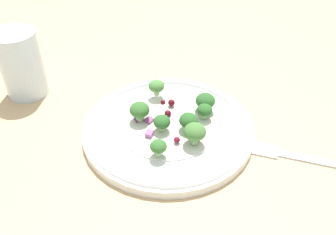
{
  "coord_description": "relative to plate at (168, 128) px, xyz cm",
  "views": [
    {
      "loc": [
        21.44,
        -33.03,
        34.66
      ],
      "look_at": [
        -1.75,
        -1.62,
        2.7
      ],
      "focal_mm": 39.76,
      "sensor_mm": 36.0,
      "label": 1
    }
  ],
  "objects": [
    {
      "name": "ground_plane",
      "position": [
        1.75,
        1.62,
        -1.86
      ],
      "size": [
        180.0,
        180.0,
        2.0
      ],
      "primitive_type": "cube",
      "color": "tan"
    },
    {
      "name": "onion_bit_2",
      "position": [
        -0.66,
        -3.29,
        0.96
      ],
      "size": [
        1.22,
        1.31,
        0.46
      ],
      "primitive_type": "cube",
      "rotation": [
        0.0,
        0.0,
        1.88
      ],
      "color": "#A35B93",
      "rests_on": "plate"
    },
    {
      "name": "broccoli_floret_6",
      "position": [
        2.6,
        -5.52,
        2.09
      ],
      "size": [
        2.11,
        2.11,
        2.14
      ],
      "color": "#9EC684",
      "rests_on": "plate"
    },
    {
      "name": "dressing_pool",
      "position": [
        -0.0,
        0.0,
        0.44
      ],
      "size": [
        13.68,
        13.68,
        0.2
      ],
      "primitive_type": "cylinder",
      "color": "white",
      "rests_on": "plate"
    },
    {
      "name": "onion_bit_1",
      "position": [
        -3.91,
        -1.58,
        0.59
      ],
      "size": [
        1.49,
        1.57,
        0.42
      ],
      "primitive_type": "cube",
      "rotation": [
        0.0,
        0.0,
        1.05
      ],
      "color": "#843D75",
      "rests_on": "plate"
    },
    {
      "name": "broccoli_floret_0",
      "position": [
        -3.71,
        -1.55,
        2.32
      ],
      "size": [
        2.77,
        2.77,
        2.8
      ],
      "color": "#9EC684",
      "rests_on": "plate"
    },
    {
      "name": "broccoli_floret_5",
      "position": [
        2.3,
        5.83,
        2.11
      ],
      "size": [
        2.8,
        2.8,
        2.84
      ],
      "color": "#ADD18E",
      "rests_on": "plate"
    },
    {
      "name": "plate",
      "position": [
        0.0,
        0.0,
        0.0
      ],
      "size": [
        23.59,
        23.59,
        1.7
      ],
      "color": "white",
      "rests_on": "ground_plane"
    },
    {
      "name": "cranberry_1",
      "position": [
        3.1,
        -2.26,
        1.08
      ],
      "size": [
        0.83,
        0.83,
        0.83
      ],
      "primitive_type": "sphere",
      "color": "maroon",
      "rests_on": "plate"
    },
    {
      "name": "cranberry_3",
      "position": [
        -1.23,
        1.19,
        0.89
      ],
      "size": [
        0.98,
        0.98,
        0.98
      ],
      "primitive_type": "sphere",
      "color": "#4C0A14",
      "rests_on": "plate"
    },
    {
      "name": "cranberry_0",
      "position": [
        -2.09,
        3.67,
        1.19
      ],
      "size": [
        1.0,
        1.0,
        1.0
      ],
      "primitive_type": "sphere",
      "color": "#4C0A14",
      "rests_on": "plate"
    },
    {
      "name": "onion_bit_0",
      "position": [
        -2.59,
        -0.97,
        0.71
      ],
      "size": [
        1.08,
        1.18,
        0.53
      ],
      "primitive_type": "cube",
      "rotation": [
        0.0,
        0.0,
        1.61
      ],
      "color": "#934C84",
      "rests_on": "plate"
    },
    {
      "name": "broccoli_floret_1",
      "position": [
        3.24,
        4.14,
        1.97
      ],
      "size": [
        2.18,
        2.18,
        2.21
      ],
      "color": "#8EB77A",
      "rests_on": "plate"
    },
    {
      "name": "cranberry_4",
      "position": [
        -3.55,
        3.55,
        0.74
      ],
      "size": [
        0.72,
        0.72,
        0.72
      ],
      "primitive_type": "sphere",
      "color": "maroon",
      "rests_on": "plate"
    },
    {
      "name": "cranberry_2",
      "position": [
        5.18,
        -0.76,
        1.07
      ],
      "size": [
        0.79,
        0.79,
        0.79
      ],
      "primitive_type": "sphere",
      "color": "maroon",
      "rests_on": "plate"
    },
    {
      "name": "fork",
      "position": [
        18.4,
        6.72,
        -0.61
      ],
      "size": [
        18.14,
        7.87,
        0.5
      ],
      "color": "silver",
      "rests_on": "ground_plane"
    },
    {
      "name": "broccoli_floret_3",
      "position": [
        -5.28,
        4.25,
        2.43
      ],
      "size": [
        2.37,
        2.37,
        2.4
      ],
      "color": "#ADD18E",
      "rests_on": "plate"
    },
    {
      "name": "broccoli_floret_7",
      "position": [
        4.96,
        -0.97,
        2.45
      ],
      "size": [
        2.89,
        2.89,
        2.93
      ],
      "color": "#8EB77A",
      "rests_on": "plate"
    },
    {
      "name": "water_glass",
      "position": [
        -23.78,
        -5.36,
        4.32
      ],
      "size": [
        6.42,
        6.42,
        10.37
      ],
      "primitive_type": "cylinder",
      "color": "silver",
      "rests_on": "ground_plane"
    },
    {
      "name": "broccoli_floret_2",
      "position": [
        0.03,
        -1.39,
        1.96
      ],
      "size": [
        2.31,
        2.31,
        2.34
      ],
      "color": "#9EC684",
      "rests_on": "plate"
    },
    {
      "name": "broccoli_floret_4",
      "position": [
        2.75,
        0.92,
        1.99
      ],
      "size": [
        2.55,
        2.55,
        2.58
      ],
      "color": "#9EC684",
      "rests_on": "plate"
    }
  ]
}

